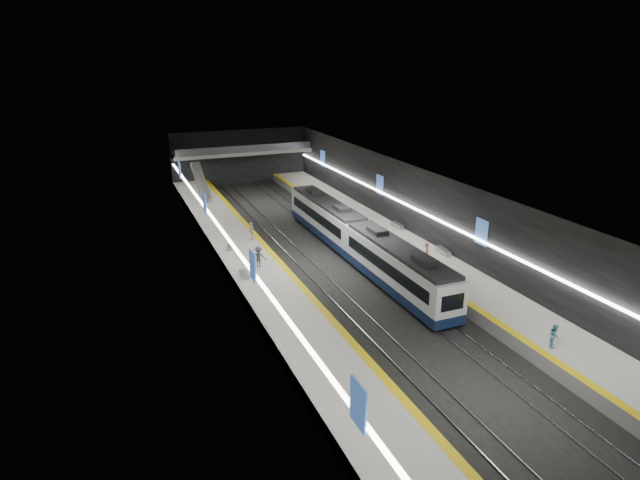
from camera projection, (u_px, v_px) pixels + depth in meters
name	position (u px, v px, depth m)	size (l,w,h in m)	color
ground	(335.00, 265.00, 49.87)	(70.00, 70.00, 0.00)	black
ceiling	(336.00, 181.00, 47.19)	(20.00, 70.00, 0.04)	beige
wall_left	(227.00, 238.00, 44.97)	(0.04, 70.00, 8.00)	black
wall_right	(429.00, 212.00, 52.09)	(0.04, 70.00, 8.00)	black
wall_back	(240.00, 157.00, 79.06)	(20.00, 0.04, 8.00)	black
platform_left	(257.00, 272.00, 47.03)	(5.00, 70.00, 1.00)	slate
tile_surface_left	(257.00, 267.00, 46.86)	(5.00, 70.00, 0.02)	#B5B5AF
tactile_strip_left	(281.00, 263.00, 47.64)	(0.60, 70.00, 0.02)	yellow
platform_right	(405.00, 249.00, 52.38)	(5.00, 70.00, 1.00)	slate
tile_surface_right	(405.00, 244.00, 52.21)	(5.00, 70.00, 0.02)	#B5B5AF
tactile_strip_right	(385.00, 247.00, 51.42)	(0.60, 70.00, 0.02)	yellow
rails	(335.00, 264.00, 49.85)	(6.52, 70.00, 0.12)	gray
train	(358.00, 238.00, 50.33)	(2.69, 30.05, 3.60)	#111E3E
ad_posters	(331.00, 216.00, 49.24)	(19.94, 53.50, 2.20)	#3A65AE
cove_light_left	(229.00, 240.00, 45.11)	(0.25, 68.60, 0.12)	white
cove_light_right	(427.00, 215.00, 52.09)	(0.25, 68.60, 0.12)	white
mezzanine_bridge	(243.00, 152.00, 76.90)	(20.00, 3.00, 1.50)	gray
escalator	(201.00, 182.00, 68.90)	(1.20, 8.00, 0.60)	#99999E
bench_left_near	(244.00, 274.00, 44.73)	(0.48, 1.71, 0.42)	#99999E
bench_left_far	(230.00, 246.00, 51.17)	(0.46, 1.65, 0.40)	#99999E
bench_right_near	(443.00, 251.00, 49.74)	(0.57, 2.05, 0.50)	#99999E
bench_right_far	(397.00, 225.00, 57.19)	(0.52, 1.87, 0.46)	#99999E
passenger_right_a	(427.00, 253.00, 47.44)	(0.67, 0.44, 1.84)	#D2734E
passenger_right_b	(554.00, 336.00, 33.98)	(0.76, 0.59, 1.57)	#5495B7
passenger_left_a	(251.00, 231.00, 53.13)	(1.10, 0.46, 1.87)	beige
passenger_left_b	(259.00, 257.00, 46.48)	(1.22, 0.70, 1.89)	#44434B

